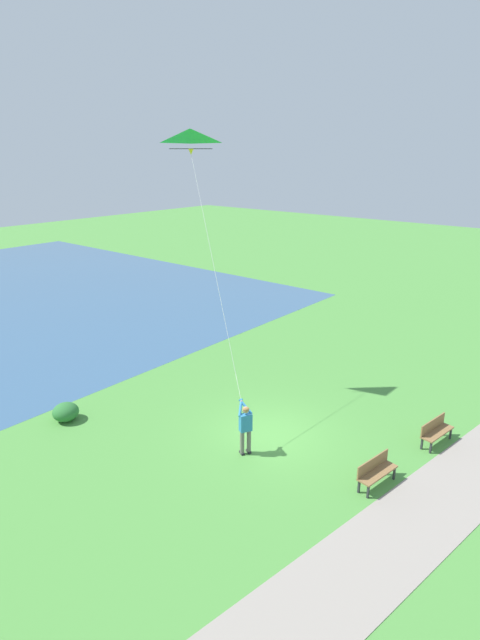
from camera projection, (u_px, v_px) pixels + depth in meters
name	position (u px, v px, depth m)	size (l,w,h in m)	color
ground_plane	(271.00, 435.00, 17.84)	(120.00, 120.00, 0.00)	#4C8E3D
walkway_path	(395.00, 538.00, 13.03)	(2.40, 32.00, 0.02)	gray
person_kite_flyer	(245.00, 425.00, 16.45)	(0.62, 0.52, 1.83)	#232328
flying_kite	(191.00, 145.00, 18.00)	(4.97, 2.91, 8.41)	green
park_bench_near_walkway	(436.00, 430.00, 17.19)	(0.67, 1.55, 0.88)	olive
park_bench_far_walkway	(376.00, 470.00, 15.01)	(0.67, 1.55, 0.88)	olive
lakeside_shrub	(66.00, 412.00, 18.74)	(0.95, 0.96, 0.68)	#2D7033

